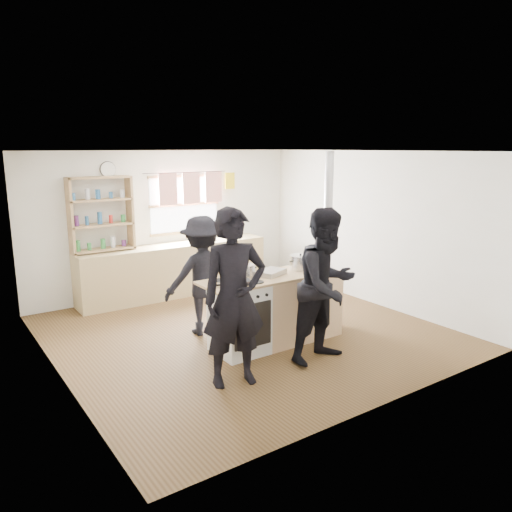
{
  "coord_description": "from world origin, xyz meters",
  "views": [
    {
      "loc": [
        -3.65,
        -5.56,
        2.55
      ],
      "look_at": [
        0.12,
        -0.1,
        1.1
      ],
      "focal_mm": 35.0,
      "sensor_mm": 36.0,
      "label": 1
    }
  ],
  "objects_px": {
    "stockpot_stove": "(247,271)",
    "person_near_right": "(327,286)",
    "skillet_greens": "(237,282)",
    "flue_heater": "(326,283)",
    "bread_board": "(318,264)",
    "stockpot_counter": "(300,262)",
    "cooking_island": "(277,309)",
    "roast_tray": "(271,272)",
    "person_near_left": "(234,298)",
    "thermos": "(214,231)",
    "person_far": "(202,275)"
  },
  "relations": [
    {
      "from": "stockpot_stove",
      "to": "bread_board",
      "type": "xyz_separation_m",
      "value": [
        1.1,
        -0.12,
        -0.03
      ]
    },
    {
      "from": "thermos",
      "to": "person_near_right",
      "type": "xyz_separation_m",
      "value": [
        -0.48,
        -3.54,
        -0.12
      ]
    },
    {
      "from": "roast_tray",
      "to": "person_near_right",
      "type": "distance_m",
      "value": 0.84
    },
    {
      "from": "cooking_island",
      "to": "bread_board",
      "type": "height_order",
      "value": "bread_board"
    },
    {
      "from": "skillet_greens",
      "to": "person_near_right",
      "type": "relative_size",
      "value": 0.18
    },
    {
      "from": "thermos",
      "to": "bread_board",
      "type": "bearing_deg",
      "value": -88.57
    },
    {
      "from": "bread_board",
      "to": "person_near_right",
      "type": "xyz_separation_m",
      "value": [
        -0.55,
        -0.79,
        -0.05
      ]
    },
    {
      "from": "bread_board",
      "to": "person_near_right",
      "type": "relative_size",
      "value": 0.16
    },
    {
      "from": "thermos",
      "to": "stockpot_stove",
      "type": "distance_m",
      "value": 2.83
    },
    {
      "from": "skillet_greens",
      "to": "roast_tray",
      "type": "xyz_separation_m",
      "value": [
        0.59,
        0.12,
        0.01
      ]
    },
    {
      "from": "roast_tray",
      "to": "person_near_left",
      "type": "distance_m",
      "value": 1.23
    },
    {
      "from": "cooking_island",
      "to": "roast_tray",
      "type": "relative_size",
      "value": 4.48
    },
    {
      "from": "stockpot_counter",
      "to": "person_near_right",
      "type": "distance_m",
      "value": 0.88
    },
    {
      "from": "person_near_right",
      "to": "thermos",
      "type": "bearing_deg",
      "value": 76.82
    },
    {
      "from": "thermos",
      "to": "stockpot_stove",
      "type": "bearing_deg",
      "value": -111.29
    },
    {
      "from": "stockpot_stove",
      "to": "person_near_right",
      "type": "height_order",
      "value": "person_near_right"
    },
    {
      "from": "flue_heater",
      "to": "person_near_right",
      "type": "bearing_deg",
      "value": -132.33
    },
    {
      "from": "roast_tray",
      "to": "person_near_right",
      "type": "relative_size",
      "value": 0.24
    },
    {
      "from": "flue_heater",
      "to": "stockpot_counter",
      "type": "bearing_deg",
      "value": -177.79
    },
    {
      "from": "thermos",
      "to": "roast_tray",
      "type": "bearing_deg",
      "value": -104.66
    },
    {
      "from": "bread_board",
      "to": "person_far",
      "type": "bearing_deg",
      "value": 147.25
    },
    {
      "from": "thermos",
      "to": "person_near_left",
      "type": "xyz_separation_m",
      "value": [
        -1.72,
        -3.45,
        -0.08
      ]
    },
    {
      "from": "skillet_greens",
      "to": "flue_heater",
      "type": "bearing_deg",
      "value": 5.68
    },
    {
      "from": "bread_board",
      "to": "flue_heater",
      "type": "distance_m",
      "value": 0.4
    },
    {
      "from": "thermos",
      "to": "stockpot_stove",
      "type": "height_order",
      "value": "thermos"
    },
    {
      "from": "stockpot_counter",
      "to": "person_near_left",
      "type": "height_order",
      "value": "person_near_left"
    },
    {
      "from": "person_near_left",
      "to": "stockpot_stove",
      "type": "bearing_deg",
      "value": 62.07
    },
    {
      "from": "roast_tray",
      "to": "stockpot_counter",
      "type": "relative_size",
      "value": 1.49
    },
    {
      "from": "cooking_island",
      "to": "skillet_greens",
      "type": "relative_size",
      "value": 6.0
    },
    {
      "from": "flue_heater",
      "to": "person_near_left",
      "type": "height_order",
      "value": "flue_heater"
    },
    {
      "from": "stockpot_stove",
      "to": "skillet_greens",
      "type": "bearing_deg",
      "value": -141.93
    },
    {
      "from": "bread_board",
      "to": "flue_heater",
      "type": "xyz_separation_m",
      "value": [
        0.22,
        0.06,
        -0.33
      ]
    },
    {
      "from": "person_near_right",
      "to": "cooking_island",
      "type": "bearing_deg",
      "value": 95.82
    },
    {
      "from": "roast_tray",
      "to": "stockpot_stove",
      "type": "height_order",
      "value": "stockpot_stove"
    },
    {
      "from": "cooking_island",
      "to": "stockpot_stove",
      "type": "xyz_separation_m",
      "value": [
        -0.39,
        0.14,
        0.54
      ]
    },
    {
      "from": "stockpot_stove",
      "to": "stockpot_counter",
      "type": "xyz_separation_m",
      "value": [
        0.82,
        -0.08,
        0.02
      ]
    },
    {
      "from": "cooking_island",
      "to": "roast_tray",
      "type": "height_order",
      "value": "roast_tray"
    },
    {
      "from": "cooking_island",
      "to": "person_near_left",
      "type": "distance_m",
      "value": 1.37
    },
    {
      "from": "cooking_island",
      "to": "stockpot_counter",
      "type": "relative_size",
      "value": 6.66
    },
    {
      "from": "stockpot_counter",
      "to": "person_far",
      "type": "xyz_separation_m",
      "value": [
        -1.06,
        0.82,
        -0.2
      ]
    },
    {
      "from": "person_far",
      "to": "stockpot_counter",
      "type": "bearing_deg",
      "value": 149.03
    },
    {
      "from": "stockpot_counter",
      "to": "person_near_left",
      "type": "bearing_deg",
      "value": -154.28
    },
    {
      "from": "thermos",
      "to": "person_far",
      "type": "height_order",
      "value": "person_far"
    },
    {
      "from": "skillet_greens",
      "to": "roast_tray",
      "type": "height_order",
      "value": "roast_tray"
    },
    {
      "from": "stockpot_counter",
      "to": "flue_heater",
      "type": "bearing_deg",
      "value": 2.21
    },
    {
      "from": "cooking_island",
      "to": "person_near_right",
      "type": "height_order",
      "value": "person_near_right"
    },
    {
      "from": "thermos",
      "to": "flue_heater",
      "type": "bearing_deg",
      "value": -83.87
    },
    {
      "from": "skillet_greens",
      "to": "person_near_left",
      "type": "relative_size",
      "value": 0.17
    },
    {
      "from": "person_near_left",
      "to": "bread_board",
      "type": "bearing_deg",
      "value": 33.64
    },
    {
      "from": "bread_board",
      "to": "person_far",
      "type": "distance_m",
      "value": 1.6
    }
  ]
}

